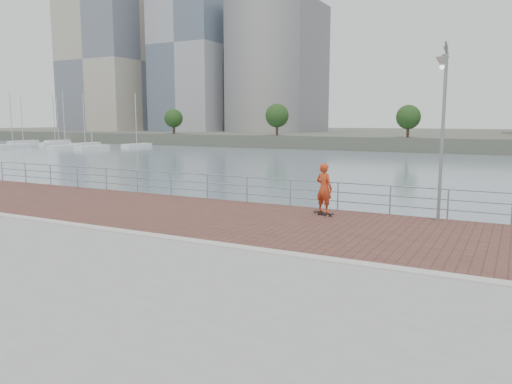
% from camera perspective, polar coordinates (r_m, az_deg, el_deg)
% --- Properties ---
extents(water, '(400.00, 400.00, 0.00)m').
position_cam_1_polar(water, '(14.89, -3.70, -13.67)').
color(water, slate).
rests_on(water, ground).
extents(seawall, '(40.00, 24.00, 2.00)m').
position_cam_1_polar(seawall, '(10.92, -18.25, -16.87)').
color(seawall, gray).
rests_on(seawall, ground).
extents(brick_lane, '(40.00, 6.80, 0.02)m').
position_cam_1_polar(brick_lane, '(17.35, 2.47, -3.55)').
color(brick_lane, brown).
rests_on(brick_lane, seawall).
extents(curb, '(40.00, 0.40, 0.06)m').
position_cam_1_polar(curb, '(14.26, -3.78, -6.09)').
color(curb, '#B7B5AD').
rests_on(curb, seawall).
extents(far_shore, '(320.00, 95.00, 2.50)m').
position_cam_1_polar(far_shore, '(134.51, 24.87, 5.68)').
color(far_shore, '#4C5142').
rests_on(far_shore, ground).
extents(guardrail, '(39.06, 0.06, 1.13)m').
position_cam_1_polar(guardrail, '(20.31, 6.60, 0.10)').
color(guardrail, '#8C9EA8').
rests_on(guardrail, brick_lane).
extents(street_lamp, '(0.43, 1.24, 5.85)m').
position_cam_1_polar(street_lamp, '(17.99, 20.54, 9.65)').
color(street_lamp, gray).
rests_on(street_lamp, brick_lane).
extents(skateboard, '(0.83, 0.43, 0.09)m').
position_cam_1_polar(skateboard, '(18.84, 7.73, -2.41)').
color(skateboard, black).
rests_on(skateboard, brick_lane).
extents(skateboarder, '(0.78, 0.62, 1.86)m').
position_cam_1_polar(skateboarder, '(18.68, 7.79, 0.43)').
color(skateboarder, '#B93A18').
rests_on(skateboarder, skateboard).
extents(marina, '(36.16, 25.44, 10.83)m').
position_cam_1_polar(marina, '(114.03, -21.94, 5.14)').
color(marina, white).
rests_on(marina, water).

